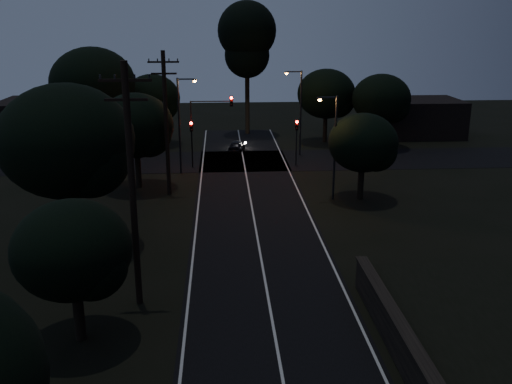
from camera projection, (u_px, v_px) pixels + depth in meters
road_surface at (250, 196)px, 42.24m from camera, size 60.00×70.00×0.03m
utility_pole_mid at (132, 184)px, 24.81m from camera, size 2.20×0.30×11.00m
utility_pole_far at (166, 122)px, 41.11m from camera, size 2.20×0.30×10.50m
tree_left_b at (76, 253)px, 22.30m from camera, size 4.68×4.68×5.95m
tree_left_c at (71, 145)px, 30.99m from camera, size 7.42×7.42×9.37m
tree_left_d at (138, 127)px, 42.98m from camera, size 5.77×5.77×7.33m
tree_far_nw at (154, 99)px, 58.24m from camera, size 5.70×5.70×7.22m
tree_far_w at (96, 85)px, 53.52m from camera, size 7.95×7.95×10.14m
tree_far_ne at (328, 95)px, 59.25m from camera, size 6.05×6.05×7.65m
tree_far_e at (384, 100)px, 56.74m from camera, size 5.82×5.82×7.38m
tree_right_a at (366, 144)px, 40.38m from camera, size 4.94×4.94×6.28m
tall_pine at (247, 39)px, 62.02m from camera, size 6.38×6.38×14.51m
building_left at (51, 121)px, 60.30m from camera, size 10.00×8.00×4.40m
building_right at (418, 117)px, 63.75m from camera, size 9.00×7.00×4.00m
signal_left at (192, 136)px, 49.59m from camera, size 0.28×0.35×4.10m
signal_right at (297, 134)px, 50.15m from camera, size 0.28×0.35×4.10m
signal_mast at (211, 118)px, 49.26m from camera, size 3.70×0.35×6.25m
streetlight_a at (181, 119)px, 47.12m from camera, size 1.66×0.26×8.00m
streetlight_b at (299, 107)px, 53.49m from camera, size 1.66×0.26×8.00m
streetlight_c at (333, 141)px, 40.25m from camera, size 1.46×0.26×7.50m
car at (237, 146)px, 56.25m from camera, size 1.94×3.38×1.08m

